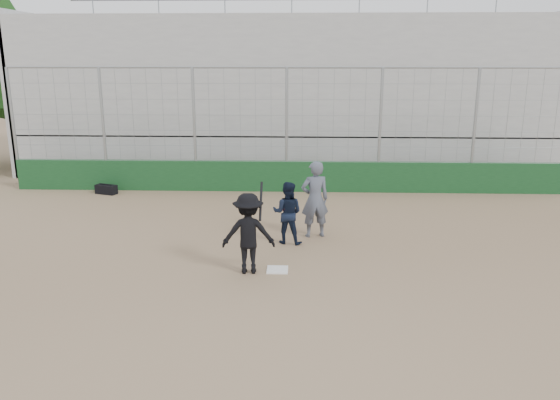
{
  "coord_description": "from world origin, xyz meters",
  "views": [
    {
      "loc": [
        0.46,
        -10.61,
        4.29
      ],
      "look_at": [
        0.0,
        1.4,
        1.15
      ],
      "focal_mm": 35.0,
      "sensor_mm": 36.0,
      "label": 1
    }
  ],
  "objects_px": {
    "catcher_crouched": "(287,223)",
    "equipment_bag": "(106,189)",
    "batter_at_plate": "(248,233)",
    "umpire": "(315,203)"
  },
  "relations": [
    {
      "from": "catcher_crouched",
      "to": "umpire",
      "type": "height_order",
      "value": "umpire"
    },
    {
      "from": "catcher_crouched",
      "to": "equipment_bag",
      "type": "distance_m",
      "value": 7.61
    },
    {
      "from": "catcher_crouched",
      "to": "equipment_bag",
      "type": "relative_size",
      "value": 1.36
    },
    {
      "from": "batter_at_plate",
      "to": "catcher_crouched",
      "type": "height_order",
      "value": "batter_at_plate"
    },
    {
      "from": "batter_at_plate",
      "to": "equipment_bag",
      "type": "distance_m",
      "value": 8.38
    },
    {
      "from": "catcher_crouched",
      "to": "equipment_bag",
      "type": "height_order",
      "value": "catcher_crouched"
    },
    {
      "from": "batter_at_plate",
      "to": "umpire",
      "type": "relative_size",
      "value": 1.07
    },
    {
      "from": "batter_at_plate",
      "to": "catcher_crouched",
      "type": "bearing_deg",
      "value": 67.64
    },
    {
      "from": "umpire",
      "to": "equipment_bag",
      "type": "height_order",
      "value": "umpire"
    },
    {
      "from": "batter_at_plate",
      "to": "equipment_bag",
      "type": "xyz_separation_m",
      "value": [
        -5.26,
        6.48,
        -0.69
      ]
    }
  ]
}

